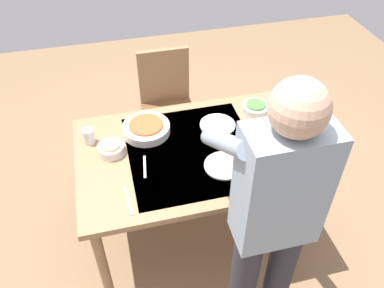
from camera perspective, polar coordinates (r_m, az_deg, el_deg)
name	(u,v)px	position (r m, az deg, el deg)	size (l,w,h in m)	color
ground_plane	(192,225)	(2.98, 0.00, -11.54)	(6.00, 6.00, 0.00)	#846647
dining_table	(192,159)	(2.47, 0.00, -2.21)	(1.39, 0.95, 0.75)	#93704C
chair_near	(167,100)	(3.21, -3.58, 6.33)	(0.40, 0.40, 0.91)	brown
person_server	(272,217)	(1.84, 11.41, -10.15)	(0.42, 0.61, 1.69)	#2D2D38
wine_bottle	(294,144)	(2.36, 14.29, -0.04)	(0.07, 0.07, 0.30)	black
wine_glass_left	(294,166)	(2.24, 14.32, -3.02)	(0.07, 0.07, 0.15)	white
water_cup_near_left	(249,183)	(2.18, 8.11, -5.57)	(0.07, 0.07, 0.09)	silver
water_cup_near_right	(89,136)	(2.52, -14.51, 1.07)	(0.07, 0.07, 0.10)	silver
serving_bowl_pasta	(146,128)	(2.54, -6.55, 2.25)	(0.30, 0.30, 0.07)	white
side_bowl_salad	(255,108)	(2.72, 9.03, 5.10)	(0.18, 0.18, 0.07)	white
side_bowl_bread	(111,149)	(2.42, -11.49, -0.66)	(0.16, 0.16, 0.07)	white
dinner_plate_near	(224,166)	(2.32, 4.57, -3.08)	(0.23, 0.23, 0.01)	white
dinner_plate_far	(218,125)	(2.59, 3.67, 2.74)	(0.23, 0.23, 0.01)	white
table_knife	(129,201)	(2.16, -9.02, -8.01)	(0.01, 0.20, 0.01)	silver
table_fork	(145,167)	(2.33, -6.76, -3.23)	(0.01, 0.18, 0.01)	silver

